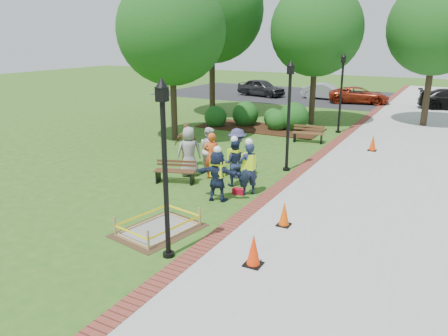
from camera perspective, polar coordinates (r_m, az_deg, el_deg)
The scene contains 35 objects.
ground at distance 13.74m, azimuth -4.24°, elevation -4.99°, with size 100.00×100.00×0.00m, color #285116.
sidewalk at distance 21.40m, azimuth 22.39°, elevation 1.82°, with size 6.00×60.00×0.02m, color #9E9E99.
brick_edging at distance 21.94m, azimuth 13.98°, elevation 2.96°, with size 0.50×60.00×0.03m, color maroon.
mulch_bed at distance 25.29m, azimuth 4.71°, elevation 5.23°, with size 7.00×3.00×0.05m, color #381E0F.
parking_lot at distance 38.67m, azimuth 18.06°, elevation 8.49°, with size 36.00×12.00×0.01m, color black.
wet_concrete_pad at distance 12.08m, azimuth -8.55°, elevation -7.10°, with size 2.09×2.57×0.55m.
bench_near at distance 15.86m, azimuth -6.40°, elevation -1.05°, with size 1.54×0.93×0.79m.
bench_far at distance 22.20m, azimuth 10.92°, elevation 3.98°, with size 1.59×0.76×0.83m.
cone_front at distance 10.20m, azimuth 3.88°, elevation -10.73°, with size 0.40×0.40×0.80m.
cone_back at distance 12.31m, azimuth 7.87°, elevation -6.02°, with size 0.37×0.37×0.72m.
cone_far at distance 21.24m, azimuth 18.87°, elevation 3.07°, with size 0.38×0.38×0.76m.
toolbox at distance 14.68m, azimuth 1.92°, elevation -3.07°, with size 0.40×0.22×0.20m, color maroon.
lamp_near at distance 9.93m, azimuth -7.77°, elevation 1.38°, with size 0.28×0.28×4.26m.
lamp_mid at distance 16.90m, azimuth 8.48°, elevation 7.76°, with size 0.28×0.28×4.26m.
lamp_far at distance 24.51m, azimuth 15.09°, elevation 10.17°, with size 0.28×0.28×4.26m.
tree_left at distance 22.08m, azimuth -6.89°, elevation 17.40°, with size 5.25×5.25×7.98m.
tree_back at distance 26.55m, azimuth 11.98°, elevation 17.25°, with size 5.28×5.28×8.09m.
tree_right at distance 28.12m, azimuth 25.97°, elevation 16.20°, with size 5.33×5.33×8.24m.
tree_far at distance 29.23m, azimuth -1.62°, elevation 19.93°, with size 6.61×6.61×9.98m.
shrub_a at distance 25.79m, azimuth -1.11°, elevation 5.47°, with size 1.31×1.31×1.31m, color #174714.
shrub_b at distance 26.12m, azimuth 2.79°, elevation 5.60°, with size 1.54×1.54×1.54m, color #174714.
shrub_c at distance 24.99m, azimuth 6.90°, elevation 4.98°, with size 1.25×1.25×1.25m, color #174714.
shrub_d at distance 25.21m, azimuth 9.01°, elevation 4.99°, with size 1.67×1.67×1.67m, color #174714.
shrub_e at distance 26.26m, azimuth 6.38°, elevation 5.57°, with size 1.11×1.11×1.11m, color #174714.
casual_person_a at distance 16.44m, azimuth -4.59°, elevation 2.15°, with size 0.71×0.68×1.88m.
casual_person_b at distance 16.05m, azimuth -1.59°, elevation 1.58°, with size 0.63×0.50×1.74m.
casual_person_c at distance 16.88m, azimuth -1.93°, elevation 2.39°, with size 0.67×0.58×1.77m.
casual_person_d at distance 17.61m, azimuth -4.86°, elevation 3.00°, with size 0.63×0.45×1.80m.
casual_person_e at distance 16.17m, azimuth 1.74°, elevation 1.92°, with size 0.70×0.69×1.86m.
hivis_worker_a at distance 13.87m, azimuth -0.86°, elevation -0.75°, with size 0.59×0.44×1.82m.
hivis_worker_b at distance 14.42m, azimuth 3.22°, elevation 0.12°, with size 0.66×0.66×1.93m.
hivis_worker_c at distance 15.31m, azimuth 1.32°, elevation 0.92°, with size 0.62×0.54×1.80m.
parked_car_a at distance 39.20m, azimuth 4.85°, elevation 9.35°, with size 4.95×2.15×1.61m, color #262629.
parked_car_b at distance 38.04m, azimuth 13.04°, elevation 8.75°, with size 4.32×1.88×1.41m, color #A8A9AD.
parked_car_c at distance 36.38m, azimuth 17.13°, elevation 8.08°, with size 4.25×1.85×1.39m, color maroon.
Camera 1 is at (6.95, -10.69, 5.11)m, focal length 35.00 mm.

